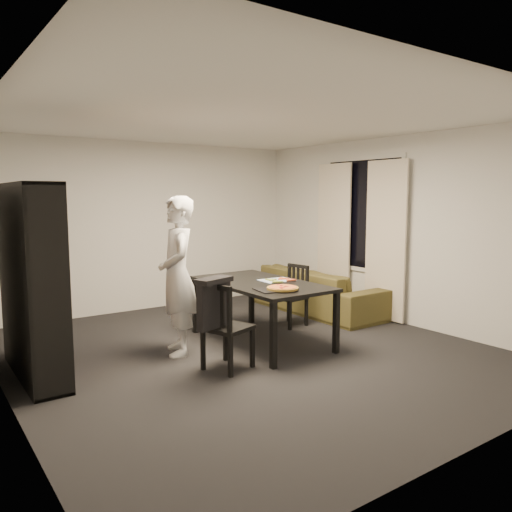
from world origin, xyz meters
TOP-DOWN VIEW (x-y plane):
  - room at (0.00, 0.00)m, footprint 5.01×5.51m
  - window_pane at (2.48, 0.60)m, footprint 0.02×1.40m
  - window_frame at (2.48, 0.60)m, footprint 0.03×1.52m
  - curtain_left at (2.40, 0.08)m, footprint 0.03×0.70m
  - curtain_right at (2.40, 1.12)m, footprint 0.03×0.70m
  - bookshelf at (-2.16, 0.60)m, footprint 0.35×1.50m
  - dining_table at (0.34, 0.23)m, footprint 0.99×1.78m
  - chair_left at (-0.57, -0.37)m, footprint 0.54×0.54m
  - chair_right at (1.19, 0.64)m, footprint 0.44×0.44m
  - draped_jacket at (-0.69, -0.41)m, footprint 0.44×0.30m
  - person at (-0.67, 0.41)m, footprint 0.61×0.75m
  - baking_tray at (0.16, -0.28)m, footprint 0.45×0.38m
  - pepperoni_pizza at (0.22, -0.35)m, footprint 0.35×0.35m
  - kitchen_towel at (0.56, 0.20)m, footprint 0.41×0.32m
  - pizza_slices at (0.56, 0.14)m, footprint 0.45×0.42m
  - sofa at (2.01, 1.05)m, footprint 0.89×2.28m

SIDE VIEW (x-z plane):
  - sofa at x=2.01m, z-range 0.00..0.67m
  - chair_right at x=1.19m, z-range 0.06..0.89m
  - chair_left at x=-0.57m, z-range 0.06..0.97m
  - dining_table at x=0.34m, z-range 0.31..1.05m
  - kitchen_towel at x=0.56m, z-range 0.74..0.75m
  - baking_tray at x=0.16m, z-range 0.74..0.76m
  - draped_jacket at x=-0.69m, z-range 0.50..1.00m
  - pizza_slices at x=0.56m, z-range 0.75..0.77m
  - pepperoni_pizza at x=0.22m, z-range 0.75..0.78m
  - person at x=-0.67m, z-range 0.00..1.78m
  - bookshelf at x=-2.16m, z-range 0.00..1.90m
  - curtain_left at x=2.40m, z-range 0.02..2.27m
  - curtain_right at x=2.40m, z-range 0.02..2.27m
  - room at x=0.00m, z-range 0.00..2.60m
  - window_pane at x=2.48m, z-range 0.70..2.30m
  - window_frame at x=2.48m, z-range 0.64..2.36m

